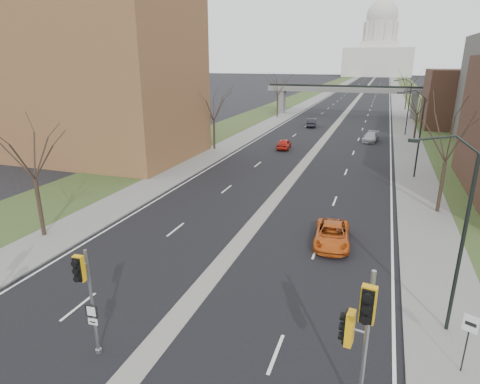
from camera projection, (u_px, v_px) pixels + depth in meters
The scene contains 27 objects.
ground at pixel (144, 358), 16.32m from camera, with size 700.00×700.00×0.00m, color black.
road_surface at pixel (363, 92), 150.61m from camera, with size 20.00×600.00×0.01m, color black.
median_strip at pixel (363, 92), 150.61m from camera, with size 1.20×600.00×0.02m, color gray.
sidewalk_right at pixel (397, 93), 146.78m from camera, with size 4.00×600.00×0.12m, color gray.
sidewalk_left at pixel (330, 91), 154.39m from camera, with size 4.00×600.00×0.12m, color gray.
grass_verge_right at pixel (414, 94), 144.89m from camera, with size 8.00×600.00×0.10m, color #2A3C1C.
grass_verge_left at pixel (315, 91), 156.30m from camera, with size 8.00×600.00×0.10m, color #2A3C1C.
apartment_building at pixel (87, 65), 47.97m from camera, with size 25.00×16.00×22.00m, color brown.
commercial_block_far at pixel (468, 99), 70.45m from camera, with size 14.00×14.00×10.00m, color #482F21.
pedestrian_bridge at pixel (346, 93), 86.42m from camera, with size 34.00×3.00×6.45m.
capitol at pixel (379, 50), 296.98m from camera, with size 48.00×42.00×55.75m.
streetlight_near at pixel (451, 181), 16.03m from camera, with size 2.61×0.20×8.70m.
streetlight_mid at pixel (414, 109), 39.31m from camera, with size 2.61×0.20×8.70m.
streetlight_far at pixel (405, 91), 62.58m from camera, with size 2.61×0.20×8.70m.
tree_left_a at pixel (29, 141), 25.52m from camera, with size 7.20×7.20×9.40m.
tree_left_b at pixel (214, 103), 52.51m from camera, with size 6.75×6.75×8.81m.
tree_left_c at pixel (278, 83), 82.69m from camera, with size 7.65×7.65×9.99m.
tree_right_a at pixel (451, 129), 29.82m from camera, with size 7.20×7.20×9.40m.
tree_right_b at pixel (419, 101), 59.61m from camera, with size 6.30×6.30×8.22m.
tree_right_c at pixel (409, 80), 95.04m from camera, with size 7.65×7.65×9.99m.
signal_pole_median at pixel (85, 287), 15.35m from camera, with size 0.55×0.77×4.71m.
signal_pole_right at pixel (360, 326), 12.52m from camera, with size 0.95×1.09×5.54m.
speed_limit_sign at pixel (468, 333), 14.96m from camera, with size 0.51×0.24×2.49m.
car_left_near at pixel (284, 144), 54.62m from camera, with size 1.65×4.10×1.40m, color red.
car_left_far at pixel (312, 123), 72.72m from camera, with size 1.57×4.51×1.49m, color black.
car_right_near at pixel (332, 235), 26.22m from camera, with size 2.22×4.81×1.34m, color #CA5515.
car_right_mid at pixel (371, 137), 59.49m from camera, with size 1.93×4.74×1.37m, color #A0A1A7.
Camera 1 is at (8.14, -11.31, 11.54)m, focal length 30.00 mm.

